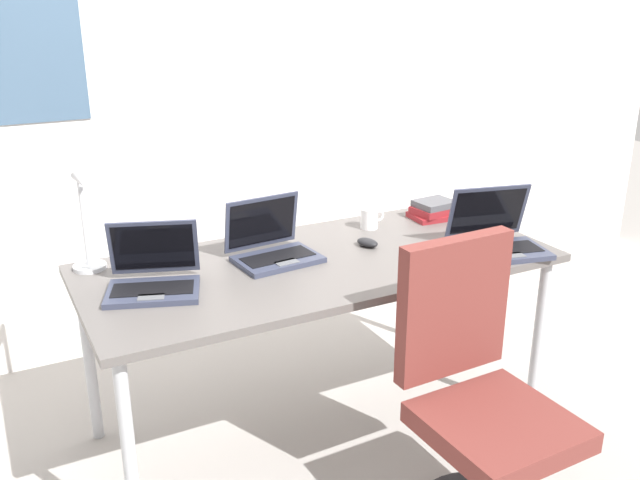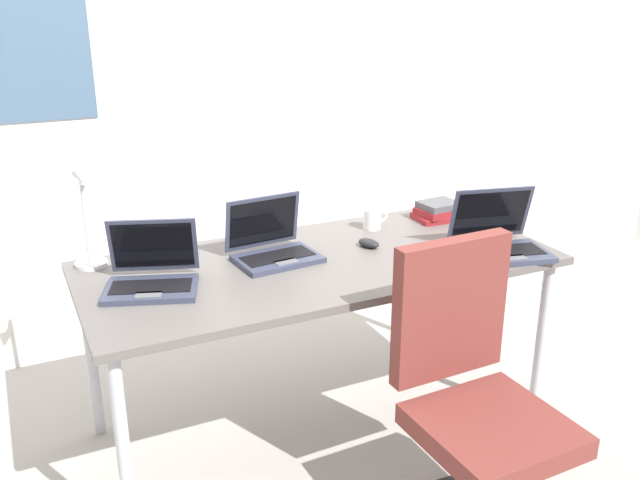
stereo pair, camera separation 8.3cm
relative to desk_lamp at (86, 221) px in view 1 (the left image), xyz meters
The scene contains 12 objects.
ground_plane 1.26m from the desk_lamp, 19.03° to the right, with size 12.00×12.00×0.00m, color gray.
wall_back 1.20m from the desk_lamp, 45.90° to the left, with size 6.00×0.13×2.60m.
desk 0.88m from the desk_lamp, 19.03° to the right, with size 1.80×0.80×0.74m.
desk_lamp is the anchor object (origin of this frame).
laptop_back_right 1.56m from the desk_lamp, 18.97° to the right, with size 0.39×0.36×0.24m.
laptop_far_corner 0.34m from the desk_lamp, 58.38° to the right, with size 0.38×0.36×0.23m.
laptop_center 0.69m from the desk_lamp, 15.97° to the right, with size 0.33×0.28×0.23m.
computer_mouse 1.08m from the desk_lamp, 12.80° to the right, with size 0.06×0.10×0.03m, color black.
cell_phone 0.29m from the desk_lamp, ahead, with size 0.06×0.14×0.01m, color black.
book_stack 1.50m from the desk_lamp, ahead, with size 0.20×0.16×0.08m.
coffee_mug 1.17m from the desk_lamp, ahead, with size 0.11×0.08×0.09m.
office_chair 1.52m from the desk_lamp, 44.57° to the right, with size 0.52×0.55×0.97m.
Camera 1 is at (-1.14, -2.20, 1.72)m, focal length 39.12 mm.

